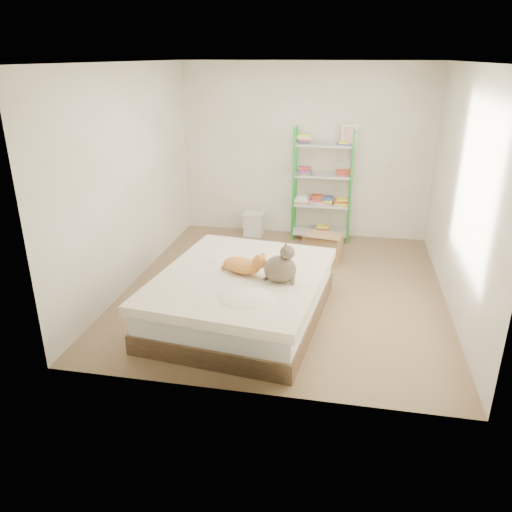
% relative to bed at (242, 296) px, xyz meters
% --- Properties ---
extents(room, '(3.81, 4.21, 2.61)m').
position_rel_bed_xyz_m(room, '(0.35, 0.85, 1.03)').
color(room, '#89684B').
rests_on(room, ground).
extents(bed, '(1.90, 2.26, 0.53)m').
position_rel_bed_xyz_m(bed, '(0.00, 0.00, 0.00)').
color(bed, brown).
rests_on(bed, ground).
extents(orange_cat, '(0.58, 0.45, 0.21)m').
position_rel_bed_xyz_m(orange_cat, '(-0.00, 0.03, 0.37)').
color(orange_cat, '#E88E44').
rests_on(orange_cat, bed).
extents(grey_cat, '(0.37, 0.31, 0.40)m').
position_rel_bed_xyz_m(grey_cat, '(0.43, -0.12, 0.47)').
color(grey_cat, '#73614F').
rests_on(grey_cat, bed).
extents(shelf_unit, '(0.90, 0.36, 1.74)m').
position_rel_bed_xyz_m(shelf_unit, '(0.66, 2.73, 0.57)').
color(shelf_unit, green).
rests_on(shelf_unit, ground).
extents(cardboard_box, '(0.55, 0.55, 0.40)m').
position_rel_bed_xyz_m(cardboard_box, '(0.75, 1.90, -0.09)').
color(cardboard_box, olive).
rests_on(cardboard_box, ground).
extents(white_bin, '(0.33, 0.29, 0.36)m').
position_rel_bed_xyz_m(white_bin, '(-0.39, 2.70, -0.08)').
color(white_bin, silver).
rests_on(white_bin, ground).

